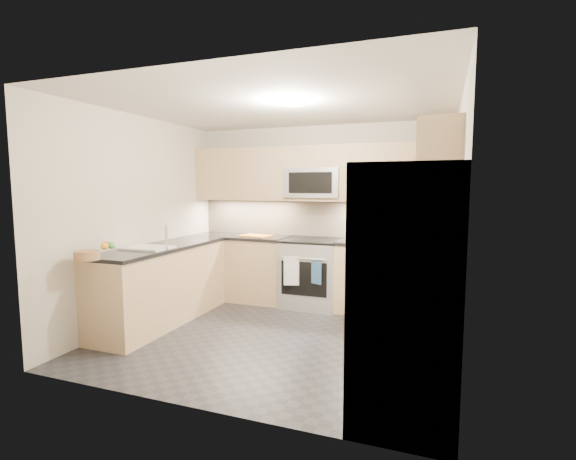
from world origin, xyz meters
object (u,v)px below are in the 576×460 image
Objects in this scene: utensil_bowl at (433,238)px; fruit_basket at (87,255)px; cutting_board at (256,236)px; microwave at (314,183)px; refrigerator at (407,294)px; gas_range at (311,273)px.

utensil_bowl is 3.92m from fruit_basket.
cutting_board is 2.45m from fruit_basket.
fruit_basket is (-1.57, -2.46, -0.72)m from microwave.
fruit_basket is (-3.14, -2.35, -0.03)m from utensil_bowl.
microwave is 0.42× the size of refrigerator.
utensil_bowl reaches higher than cutting_board.
microwave is 1.74× the size of cutting_board.
refrigerator is 2.45m from utensil_bowl.
utensil_bowl is at bearing 87.13° from refrigerator.
cutting_board is (-2.29, 2.43, 0.05)m from refrigerator.
fruit_basket is at bearing -122.50° from microwave.
refrigerator is at bearing -1.75° from fruit_basket.
refrigerator is 3.34m from cutting_board.
utensil_bowl reaches higher than gas_range.
microwave is at bearing 8.02° from cutting_board.
cutting_board is (-0.84, 0.01, 0.49)m from gas_range.
refrigerator reaches higher than utensil_bowl.
gas_range is at bearing -179.28° from utensil_bowl.
refrigerator is 3.02m from fruit_basket.
utensil_bowl is (0.12, 2.44, 0.11)m from refrigerator.
refrigerator is at bearing -59.12° from gas_range.
cutting_board is at bearing -179.70° from utensil_bowl.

